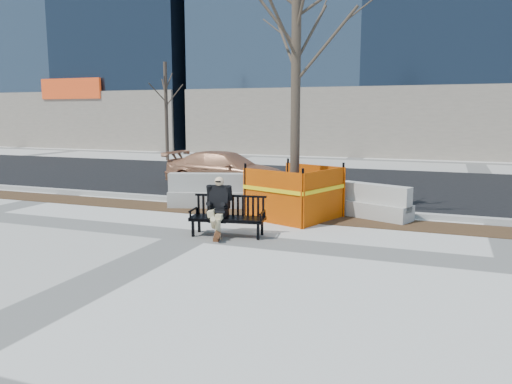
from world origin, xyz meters
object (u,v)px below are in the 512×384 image
at_px(sedan, 226,188).
at_px(jersey_barrier_right, 354,215).
at_px(seated_man, 219,235).
at_px(jersey_barrier_left, 229,207).
at_px(bench, 228,236).
at_px(tree_fence, 294,218).

relative_size(sedan, jersey_barrier_right, 1.45).
height_order(seated_man, sedan, sedan).
height_order(sedan, jersey_barrier_left, sedan).
height_order(bench, seated_man, seated_man).
distance_m(tree_fence, jersey_barrier_right, 1.56).
height_order(tree_fence, jersey_barrier_left, tree_fence).
xyz_separation_m(bench, tree_fence, (0.77, 2.24, 0.00)).
bearing_deg(sedan, seated_man, -154.72).
distance_m(tree_fence, jersey_barrier_left, 2.18).
xyz_separation_m(seated_man, sedan, (-2.61, 6.17, 0.00)).
distance_m(seated_man, jersey_barrier_right, 3.85).
relative_size(tree_fence, jersey_barrier_left, 2.07).
height_order(tree_fence, sedan, tree_fence).
bearing_deg(bench, jersey_barrier_left, 104.34).
distance_m(bench, sedan, 6.80).
xyz_separation_m(seated_man, jersey_barrier_right, (2.28, 3.10, 0.00)).
bearing_deg(jersey_barrier_left, seated_man, -87.25).
xyz_separation_m(tree_fence, jersey_barrier_right, (1.30, 0.87, 0.00)).
relative_size(bench, jersey_barrier_right, 0.54).
xyz_separation_m(sedan, jersey_barrier_left, (1.53, -3.22, 0.00)).
bearing_deg(jersey_barrier_right, tree_fence, -124.18).
height_order(tree_fence, jersey_barrier_right, tree_fence).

